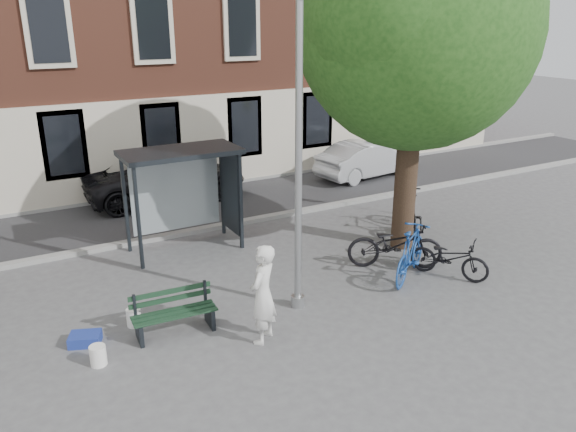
% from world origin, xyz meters
% --- Properties ---
extents(ground, '(90.00, 90.00, 0.00)m').
position_xyz_m(ground, '(0.00, 0.00, 0.00)').
color(ground, '#4C4C4F').
rests_on(ground, ground).
extents(road, '(40.00, 4.00, 0.01)m').
position_xyz_m(road, '(0.00, 7.00, 0.01)').
color(road, '#28282B').
rests_on(road, ground).
extents(curb_near, '(40.00, 0.25, 0.12)m').
position_xyz_m(curb_near, '(0.00, 5.00, 0.06)').
color(curb_near, gray).
rests_on(curb_near, ground).
extents(curb_far, '(40.00, 0.25, 0.12)m').
position_xyz_m(curb_far, '(0.00, 9.00, 0.06)').
color(curb_far, gray).
rests_on(curb_far, ground).
extents(lamppost, '(0.28, 0.35, 6.11)m').
position_xyz_m(lamppost, '(0.00, 0.00, 2.78)').
color(lamppost, '#9EA0A3').
rests_on(lamppost, ground).
extents(tree_right, '(5.76, 5.60, 8.20)m').
position_xyz_m(tree_right, '(4.01, 1.38, 5.62)').
color(tree_right, black).
rests_on(tree_right, ground).
extents(bus_shelter, '(2.85, 1.45, 2.62)m').
position_xyz_m(bus_shelter, '(-0.61, 4.11, 1.92)').
color(bus_shelter, '#1E2328').
rests_on(bus_shelter, ground).
extents(painter, '(0.82, 0.79, 1.90)m').
position_xyz_m(painter, '(-1.20, -0.81, 0.95)').
color(painter, silver).
rests_on(painter, ground).
extents(bench, '(1.60, 0.61, 0.81)m').
position_xyz_m(bench, '(-2.54, 0.27, 0.37)').
color(bench, '#1E2328').
rests_on(bench, ground).
extents(bike_a, '(2.30, 1.83, 1.17)m').
position_xyz_m(bike_a, '(2.98, 0.55, 0.58)').
color(bike_a, black).
rests_on(bike_a, ground).
extents(bike_b, '(2.04, 1.62, 1.24)m').
position_xyz_m(bike_b, '(2.90, -0.08, 0.62)').
color(bike_b, '#1A4592').
rests_on(bike_b, ground).
extents(bike_c, '(1.46, 1.87, 0.95)m').
position_xyz_m(bike_c, '(3.73, -0.47, 0.47)').
color(bike_c, black).
rests_on(bike_c, ground).
extents(bike_d, '(1.58, 1.98, 1.21)m').
position_xyz_m(bike_d, '(4.89, 2.21, 0.60)').
color(bike_d, black).
rests_on(bike_d, ground).
extents(car_dark, '(5.19, 2.46, 1.43)m').
position_xyz_m(car_dark, '(-0.12, 8.37, 0.72)').
color(car_dark, black).
rests_on(car_dark, ground).
extents(car_silver, '(4.20, 1.94, 1.34)m').
position_xyz_m(car_silver, '(7.24, 7.39, 0.67)').
color(car_silver, '#B5B8BD').
rests_on(car_silver, ground).
extents(blue_crate, '(0.66, 0.58, 0.20)m').
position_xyz_m(blue_crate, '(-4.11, 0.67, 0.10)').
color(blue_crate, navy).
rests_on(blue_crate, ground).
extents(bucket_a, '(0.29, 0.29, 0.36)m').
position_xyz_m(bucket_a, '(-4.03, -0.12, 0.18)').
color(bucket_a, white).
rests_on(bucket_a, ground).
extents(bucket_b, '(0.29, 0.29, 0.36)m').
position_xyz_m(bucket_b, '(-3.16, 0.88, 0.18)').
color(bucket_b, white).
rests_on(bucket_b, ground).
extents(notice_sign, '(0.36, 0.15, 2.12)m').
position_xyz_m(notice_sign, '(5.58, 3.50, 1.58)').
color(notice_sign, '#9EA0A3').
rests_on(notice_sign, ground).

